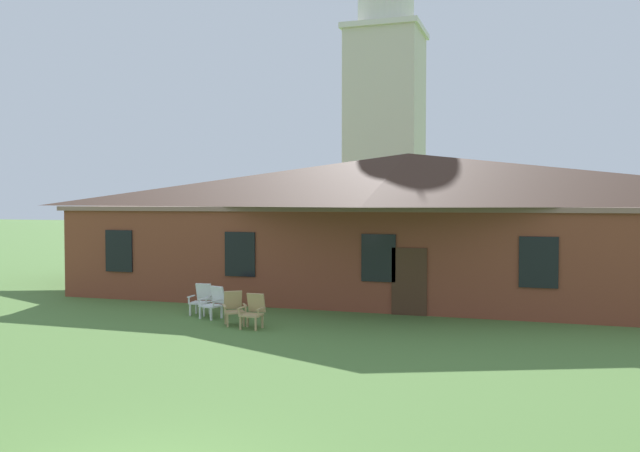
{
  "coord_description": "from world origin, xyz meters",
  "views": [
    {
      "loc": [
        4.61,
        -6.49,
        3.51
      ],
      "look_at": [
        -0.24,
        8.35,
        2.94
      ],
      "focal_mm": 36.72,
      "sensor_mm": 36.0,
      "label": 1
    }
  ],
  "objects_px": {
    "lawn_chair_near_door": "(214,302)",
    "lawn_chair_left_end": "(234,307)",
    "lawn_chair_by_porch": "(202,299)",
    "lawn_chair_middle": "(253,310)"
  },
  "relations": [
    {
      "from": "lawn_chair_left_end",
      "to": "lawn_chair_near_door",
      "type": "bearing_deg",
      "value": 143.05
    },
    {
      "from": "lawn_chair_near_door",
      "to": "lawn_chair_middle",
      "type": "xyz_separation_m",
      "value": [
        1.79,
        -1.09,
        0.0
      ]
    },
    {
      "from": "lawn_chair_by_porch",
      "to": "lawn_chair_left_end",
      "type": "distance_m",
      "value": 2.11
    },
    {
      "from": "lawn_chair_near_door",
      "to": "lawn_chair_by_porch",
      "type": "bearing_deg",
      "value": 145.34
    },
    {
      "from": "lawn_chair_by_porch",
      "to": "lawn_chair_near_door",
      "type": "relative_size",
      "value": 1.0
    },
    {
      "from": "lawn_chair_by_porch",
      "to": "lawn_chair_near_door",
      "type": "bearing_deg",
      "value": -34.66
    },
    {
      "from": "lawn_chair_near_door",
      "to": "lawn_chair_middle",
      "type": "relative_size",
      "value": 1.0
    },
    {
      "from": "lawn_chair_near_door",
      "to": "lawn_chair_left_end",
      "type": "distance_m",
      "value": 1.31
    },
    {
      "from": "lawn_chair_by_porch",
      "to": "lawn_chair_middle",
      "type": "distance_m",
      "value": 2.89
    },
    {
      "from": "lawn_chair_by_porch",
      "to": "lawn_chair_left_end",
      "type": "bearing_deg",
      "value": -36.09
    }
  ]
}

